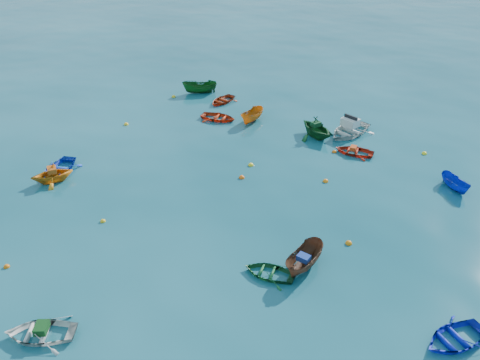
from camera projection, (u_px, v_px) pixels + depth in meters
The scene contains 30 objects.
ground at pixel (198, 227), 26.34m from camera, with size 160.00×160.00×0.00m, color #0A3D4D.
dinghy_blue_sw at pixel (59, 173), 31.46m from camera, with size 2.39×3.34×0.69m, color #0F3AC7.
dinghy_white_near at pixel (42, 335), 19.84m from camera, with size 2.14×2.99×0.62m, color silver.
sampan_brown_mid at pixel (304, 267), 23.45m from camera, with size 1.15×3.07×1.19m, color #54301E.
dinghy_blue_se at pixel (454, 341), 19.58m from camera, with size 2.12×2.96×0.61m, color #0E1FB8.
dinghy_orange_w at pixel (54, 181), 30.49m from camera, with size 2.24×2.60×1.37m, color orange.
dinghy_green_e at pixel (269, 275), 23.01m from camera, with size 1.82×2.55×0.53m, color #135529.
dinghy_red_nw at pixel (218, 120), 38.87m from camera, with size 2.13×2.98×0.62m, color red.
sampan_orange_n at pixel (252, 121), 38.59m from camera, with size 1.09×2.88×1.11m, color #C36712.
dinghy_green_n at pixel (316, 137), 36.14m from camera, with size 2.79×3.24×1.70m, color #10461D.
dinghy_red_ne at pixel (354, 153), 33.79m from camera, with size 1.95×2.73×0.57m, color #B3220E.
sampan_blue_far at pixel (454, 189), 29.75m from camera, with size 0.90×2.38×0.92m, color #0D23A5.
dinghy_red_far at pixel (222, 102), 42.12m from camera, with size 2.02×2.83×0.59m, color #A42A0D.
sampan_green_far at pixel (200, 93), 44.08m from camera, with size 1.22×3.24×1.25m, color #0F4315.
motorboat_white at pixel (349, 134), 36.55m from camera, with size 2.92×4.08×1.45m, color silver.
tarp_green_a at pixel (41, 328), 19.59m from camera, with size 0.67×0.51×0.32m, color #104116.
tarp_blue_a at pixel (304, 258), 22.96m from camera, with size 0.60×0.46×0.29m, color navy.
tarp_orange_a at pixel (52, 170), 30.06m from camera, with size 0.71×0.54×0.34m, color #BF4E13.
tarp_green_b at pixel (316, 124), 35.68m from camera, with size 0.69×0.52×0.33m, color #10411E.
tarp_orange_b at pixel (353, 148), 33.60m from camera, with size 0.56×0.43×0.27m, color #D34315.
buoy_or_a at pixel (7, 267), 23.48m from camera, with size 0.31×0.31×0.31m, color #DB630B.
buoy_ye_a at pixel (103, 222), 26.75m from camera, with size 0.31×0.31×0.31m, color gold.
buoy_or_b at pixel (349, 244), 25.05m from camera, with size 0.36×0.36×0.36m, color orange.
buoy_ye_b at pixel (126, 125), 38.00m from camera, with size 0.38×0.38×0.38m, color yellow.
buoy_or_c at pixel (242, 178), 30.87m from camera, with size 0.38×0.38×0.38m, color #FE5E0D.
buoy_ye_c at pixel (251, 165), 32.29m from camera, with size 0.37×0.37×0.37m, color yellow.
buoy_or_d at pixel (334, 152), 33.95m from camera, with size 0.34×0.34×0.34m, color #DC5B0B.
buoy_ye_d at pixel (174, 97), 43.18m from camera, with size 0.38×0.38×0.38m, color yellow.
buoy_or_e at pixel (326, 182), 30.47m from camera, with size 0.37×0.37×0.37m, color orange.
buoy_ye_e at pixel (424, 154), 33.73m from camera, with size 0.37×0.37×0.37m, color yellow.
Camera 1 is at (12.20, -17.38, 15.99)m, focal length 35.00 mm.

